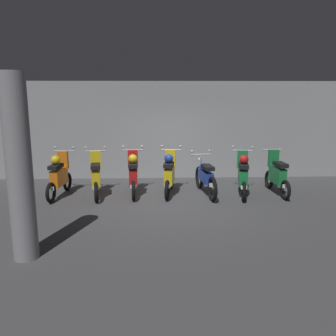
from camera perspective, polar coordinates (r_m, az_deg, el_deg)
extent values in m
plane|color=#424244|center=(9.42, 0.37, -5.13)|extent=(80.00, 80.00, 0.00)
cube|color=gray|center=(11.74, -0.20, 5.95)|extent=(16.00, 0.30, 3.08)
torus|color=black|center=(10.66, -15.51, -2.07)|extent=(0.16, 0.54, 0.53)
torus|color=black|center=(9.63, -17.91, -3.71)|extent=(0.16, 0.54, 0.53)
cube|color=orange|center=(10.08, -16.74, -1.36)|extent=(0.31, 0.76, 0.44)
cube|color=orange|center=(10.31, -16.17, 1.24)|extent=(0.29, 0.16, 0.48)
cube|color=black|center=(9.87, -17.20, 0.23)|extent=(0.31, 0.55, 0.10)
cylinder|color=#B7BABF|center=(10.40, -15.96, 2.57)|extent=(0.56, 0.11, 0.04)
sphere|color=#B7BABF|center=(10.48, -17.32, 3.11)|extent=(0.07, 0.07, 0.07)
sphere|color=#B7BABF|center=(10.30, -14.64, 3.11)|extent=(0.07, 0.07, 0.07)
cylinder|color=#B7BABF|center=(10.53, -15.73, 0.09)|extent=(0.07, 0.15, 0.85)
sphere|color=silver|center=(10.47, -15.83, 1.80)|extent=(0.12, 0.12, 0.12)
cube|color=white|center=(9.63, -17.90, -3.10)|extent=(0.16, 0.03, 0.10)
sphere|color=gold|center=(9.84, -17.26, 1.20)|extent=(0.24, 0.24, 0.24)
torus|color=black|center=(10.49, -11.12, -2.08)|extent=(0.16, 0.54, 0.53)
torus|color=black|center=(9.38, -11.21, -3.76)|extent=(0.16, 0.54, 0.53)
cube|color=gold|center=(9.87, -11.23, -1.36)|extent=(0.32, 0.76, 0.44)
cube|color=gold|center=(10.13, -11.29, 1.29)|extent=(0.29, 0.16, 0.48)
cube|color=black|center=(9.64, -11.32, 0.27)|extent=(0.31, 0.55, 0.10)
cylinder|color=#B7BABF|center=(10.22, -11.33, 2.64)|extent=(0.56, 0.11, 0.04)
sphere|color=#B7BABF|center=(10.22, -12.81, 3.14)|extent=(0.07, 0.07, 0.07)
sphere|color=#B7BABF|center=(10.21, -9.89, 3.25)|extent=(0.07, 0.07, 0.07)
cylinder|color=#B7BABF|center=(10.35, -11.22, 0.11)|extent=(0.08, 0.15, 0.85)
sphere|color=silver|center=(10.29, -11.29, 1.86)|extent=(0.12, 0.12, 0.12)
cube|color=white|center=(9.38, -11.23, -3.14)|extent=(0.16, 0.03, 0.10)
torus|color=black|center=(10.49, -5.46, -1.90)|extent=(0.12, 0.53, 0.53)
torus|color=black|center=(9.38, -5.44, -3.58)|extent=(0.12, 0.53, 0.53)
cube|color=red|center=(9.87, -5.49, -1.18)|extent=(0.26, 0.75, 0.44)
cube|color=red|center=(10.13, -5.54, 1.47)|extent=(0.29, 0.14, 0.48)
cube|color=black|center=(9.65, -5.52, 0.46)|extent=(0.27, 0.53, 0.10)
cylinder|color=#B7BABF|center=(10.23, -5.56, 2.82)|extent=(0.56, 0.07, 0.04)
sphere|color=#B7BABF|center=(10.22, -7.03, 3.35)|extent=(0.07, 0.07, 0.07)
sphere|color=#B7BABF|center=(10.22, -4.11, 3.40)|extent=(0.07, 0.07, 0.07)
cylinder|color=#B7BABF|center=(10.36, -5.51, 0.29)|extent=(0.06, 0.15, 0.85)
sphere|color=silver|center=(10.30, -5.55, 2.04)|extent=(0.12, 0.12, 0.12)
cube|color=white|center=(9.38, -5.46, -2.95)|extent=(0.16, 0.02, 0.10)
sphere|color=gold|center=(9.62, -5.54, 1.45)|extent=(0.24, 0.24, 0.24)
torus|color=black|center=(10.49, 0.54, -1.85)|extent=(0.17, 0.54, 0.53)
torus|color=black|center=(9.38, -0.14, -3.52)|extent=(0.17, 0.54, 0.53)
cube|color=gold|center=(9.87, 0.22, -1.12)|extent=(0.32, 0.76, 0.44)
cube|color=gold|center=(10.13, 0.42, 1.52)|extent=(0.29, 0.16, 0.48)
cube|color=black|center=(9.65, 0.12, 0.51)|extent=(0.31, 0.55, 0.10)
cylinder|color=#B7BABF|center=(10.22, 0.50, 2.87)|extent=(0.56, 0.12, 0.04)
sphere|color=#B7BABF|center=(10.24, -0.95, 3.45)|extent=(0.07, 0.07, 0.07)
sphere|color=#B7BABF|center=(10.19, 1.96, 3.40)|extent=(0.07, 0.07, 0.07)
cylinder|color=#B7BABF|center=(10.35, 0.52, 0.34)|extent=(0.08, 0.15, 0.85)
sphere|color=silver|center=(10.29, 0.52, 2.09)|extent=(0.12, 0.12, 0.12)
cube|color=white|center=(9.38, -0.13, -2.89)|extent=(0.16, 0.04, 0.10)
sphere|color=#1E389E|center=(9.61, 0.12, 1.51)|extent=(0.24, 0.24, 0.24)
torus|color=black|center=(10.55, 4.94, -1.48)|extent=(0.18, 0.66, 0.65)
torus|color=black|center=(9.34, 7.00, -3.30)|extent=(0.18, 0.66, 0.65)
cube|color=#1E389E|center=(9.90, 5.93, -1.27)|extent=(0.33, 0.85, 0.28)
ellipsoid|color=#1E389E|center=(10.00, 5.71, 0.16)|extent=(0.32, 0.47, 0.22)
cube|color=black|center=(9.67, 6.26, 0.10)|extent=(0.31, 0.55, 0.10)
cylinder|color=#B7BABF|center=(10.32, 5.16, 2.12)|extent=(0.56, 0.11, 0.04)
sphere|color=#B7BABF|center=(10.23, 3.76, 2.63)|extent=(0.07, 0.07, 0.07)
sphere|color=#B7BABF|center=(10.37, 6.55, 2.70)|extent=(0.07, 0.07, 0.07)
cylinder|color=#B7BABF|center=(10.43, 5.04, 0.16)|extent=(0.08, 0.17, 0.65)
sphere|color=silver|center=(10.39, 5.07, 1.35)|extent=(0.12, 0.12, 0.12)
cube|color=white|center=(9.34, 6.96, -2.67)|extent=(0.16, 0.03, 0.10)
torus|color=black|center=(10.57, 11.38, -1.98)|extent=(0.18, 0.54, 0.53)
torus|color=black|center=(9.46, 11.81, -3.65)|extent=(0.18, 0.54, 0.53)
cube|color=#197238|center=(9.95, 11.65, -1.27)|extent=(0.34, 0.76, 0.44)
cube|color=#197238|center=(10.21, 11.61, 1.36)|extent=(0.30, 0.17, 0.48)
cube|color=black|center=(9.73, 11.79, 0.35)|extent=(0.32, 0.55, 0.10)
cylinder|color=#B7BABF|center=(10.31, 11.61, 2.70)|extent=(0.56, 0.13, 0.04)
sphere|color=#B7BABF|center=(10.28, 10.19, 3.30)|extent=(0.07, 0.07, 0.07)
sphere|color=#B7BABF|center=(10.31, 13.08, 3.21)|extent=(0.07, 0.07, 0.07)
cylinder|color=#B7BABF|center=(10.44, 11.49, 0.20)|extent=(0.08, 0.16, 0.85)
sphere|color=silver|center=(10.38, 11.56, 1.93)|extent=(0.12, 0.12, 0.12)
cube|color=white|center=(9.46, 11.83, -3.03)|extent=(0.16, 0.04, 0.10)
sphere|color=red|center=(9.70, 11.83, 1.34)|extent=(0.24, 0.24, 0.24)
torus|color=black|center=(10.91, 15.57, -1.75)|extent=(0.12, 0.53, 0.53)
torus|color=black|center=(9.89, 17.97, -3.31)|extent=(0.12, 0.53, 0.53)
cube|color=#197238|center=(10.34, 16.80, -1.04)|extent=(0.27, 0.75, 0.44)
cube|color=#197238|center=(10.57, 16.22, 1.49)|extent=(0.29, 0.14, 0.48)
cube|color=black|center=(10.13, 17.25, 0.52)|extent=(0.27, 0.53, 0.10)
cylinder|color=#B7BABF|center=(10.66, 16.01, 2.78)|extent=(0.56, 0.07, 0.04)
cylinder|color=#B7BABF|center=(10.78, 15.78, 0.36)|extent=(0.07, 0.15, 0.85)
sphere|color=silver|center=(10.73, 15.88, 2.03)|extent=(0.12, 0.12, 0.12)
cube|color=white|center=(9.88, 17.95, -2.72)|extent=(0.16, 0.02, 0.10)
cylinder|color=gray|center=(6.33, -22.31, -0.14)|extent=(0.42, 0.42, 3.08)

